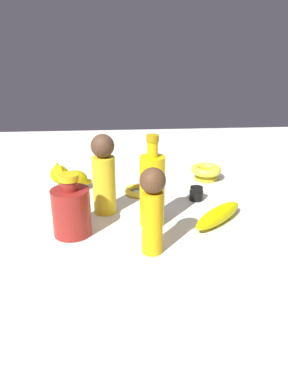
% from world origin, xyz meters
% --- Properties ---
extents(ground, '(2.00, 2.00, 0.00)m').
position_xyz_m(ground, '(0.00, 0.00, 0.00)').
color(ground, silver).
extents(bottle_short, '(0.10, 0.10, 0.16)m').
position_xyz_m(bottle_short, '(0.14, -0.19, 0.07)').
color(bottle_short, maroon).
rests_on(bottle_short, ground).
extents(banana, '(0.17, 0.17, 0.05)m').
position_xyz_m(banana, '(0.11, 0.19, 0.02)').
color(banana, '#E4D905').
rests_on(banana, ground).
extents(bangle, '(0.09, 0.09, 0.02)m').
position_xyz_m(bangle, '(-0.11, -0.01, 0.01)').
color(bangle, yellow).
rests_on(bangle, ground).
extents(bottle_tall, '(0.07, 0.07, 0.24)m').
position_xyz_m(bottle_tall, '(0.10, 0.01, 0.10)').
color(bottle_tall, yellow).
rests_on(bottle_tall, ground).
extents(cat_figurine, '(0.11, 0.13, 0.10)m').
position_xyz_m(cat_figurine, '(-0.15, -0.23, 0.04)').
color(cat_figurine, '#C9AE0A').
rests_on(cat_figurine, ground).
extents(nail_polish_jar, '(0.04, 0.04, 0.04)m').
position_xyz_m(nail_polish_jar, '(-0.05, 0.16, 0.02)').
color(nail_polish_jar, black).
rests_on(nail_polish_jar, ground).
extents(bowl, '(0.10, 0.10, 0.05)m').
position_xyz_m(bowl, '(-0.22, 0.23, 0.03)').
color(bowl, gold).
rests_on(bowl, ground).
extents(person_figure_child, '(0.08, 0.08, 0.23)m').
position_xyz_m(person_figure_child, '(0.02, -0.11, 0.11)').
color(person_figure_child, yellow).
rests_on(person_figure_child, ground).
extents(person_figure_adult, '(0.07, 0.07, 0.21)m').
position_xyz_m(person_figure_adult, '(0.24, -0.00, 0.11)').
color(person_figure_adult, '#E9B30E').
rests_on(person_figure_adult, ground).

